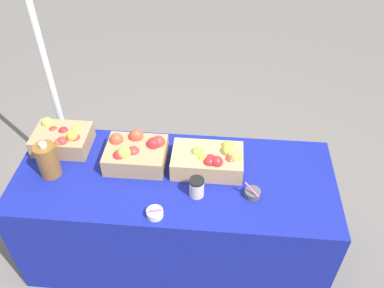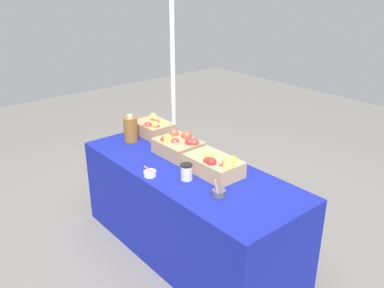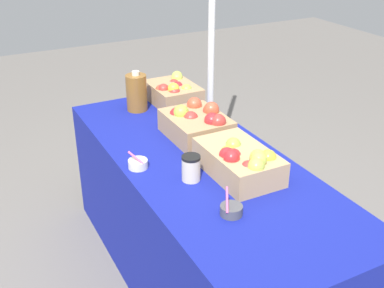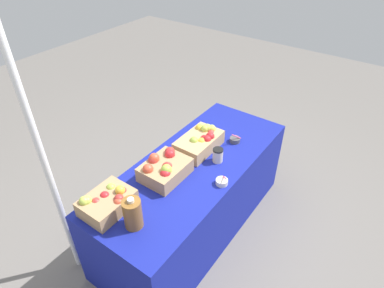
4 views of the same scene
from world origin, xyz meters
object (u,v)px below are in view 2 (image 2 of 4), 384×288
at_px(cider_jug, 131,129).
at_px(coffee_cup, 187,172).
at_px(apple_crate_middle, 179,145).
at_px(sample_bowl_near, 219,193).
at_px(apple_crate_left, 154,127).
at_px(apple_crate_right, 215,165).
at_px(sample_bowl_mid, 150,173).
at_px(tent_pole, 173,83).

bearing_deg(cider_jug, coffee_cup, -5.95).
distance_m(apple_crate_middle, coffee_cup, 0.45).
height_order(sample_bowl_near, cider_jug, cider_jug).
bearing_deg(cider_jug, apple_crate_left, 89.59).
relative_size(apple_crate_left, cider_jug, 1.44).
bearing_deg(apple_crate_left, cider_jug, -90.41).
distance_m(sample_bowl_near, coffee_cup, 0.31).
xyz_separation_m(sample_bowl_near, cider_jug, (-1.18, 0.07, 0.09)).
bearing_deg(apple_crate_middle, apple_crate_left, 169.16).
relative_size(apple_crate_right, sample_bowl_near, 4.04).
height_order(sample_bowl_mid, tent_pole, tent_pole).
distance_m(apple_crate_right, tent_pole, 1.23).
bearing_deg(coffee_cup, sample_bowl_near, 3.16).
xyz_separation_m(apple_crate_right, sample_bowl_mid, (-0.27, -0.38, -0.05)).
height_order(cider_jug, tent_pole, tent_pole).
bearing_deg(sample_bowl_mid, cider_jug, 158.55).
height_order(sample_bowl_mid, cider_jug, cider_jug).
relative_size(apple_crate_left, coffee_cup, 2.91).
bearing_deg(cider_jug, apple_crate_right, 7.40).
relative_size(apple_crate_left, sample_bowl_mid, 3.79).
bearing_deg(cider_jug, sample_bowl_mid, -21.45).
distance_m(apple_crate_left, apple_crate_right, 0.94).
height_order(apple_crate_middle, apple_crate_right, apple_crate_middle).
relative_size(sample_bowl_near, cider_jug, 0.43).
height_order(apple_crate_left, coffee_cup, apple_crate_left).
bearing_deg(coffee_cup, apple_crate_middle, 148.34).
height_order(coffee_cup, tent_pole, tent_pole).
xyz_separation_m(apple_crate_left, sample_bowl_near, (1.18, -0.31, -0.05)).
relative_size(apple_crate_middle, sample_bowl_near, 3.46).
xyz_separation_m(apple_crate_right, tent_pole, (-1.09, 0.47, 0.32)).
bearing_deg(tent_pole, sample_bowl_near, -26.29).
bearing_deg(sample_bowl_mid, coffee_cup, 38.83).
bearing_deg(coffee_cup, cider_jug, 174.05).
distance_m(sample_bowl_mid, cider_jug, 0.72).
bearing_deg(cider_jug, apple_crate_middle, 16.49).
distance_m(apple_crate_left, apple_crate_middle, 0.50).
xyz_separation_m(cider_jug, tent_pole, (-0.16, 0.59, 0.28)).
distance_m(sample_bowl_near, tent_pole, 1.54).
height_order(apple_crate_left, sample_bowl_mid, apple_crate_left).
bearing_deg(tent_pole, sample_bowl_mid, -46.01).
bearing_deg(apple_crate_middle, coffee_cup, -31.66).
bearing_deg(coffee_cup, sample_bowl_mid, -141.17).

